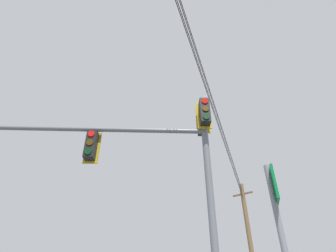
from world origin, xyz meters
TOP-DOWN VIEW (x-y plane):
  - signal_mast_assembly at (-1.79, 0.57)m, footprint 5.40×4.67m
  - utility_pole_wooden at (12.91, 7.46)m, footprint 0.41×1.76m
  - overhead_wire_span at (-2.35, -0.90)m, footprint 30.53×16.75m

SIDE VIEW (x-z plane):
  - utility_pole_wooden at x=12.91m, z-range 0.08..10.08m
  - signal_mast_assembly at x=-1.79m, z-range 1.54..8.65m
  - overhead_wire_span at x=-2.35m, z-range 8.67..9.67m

